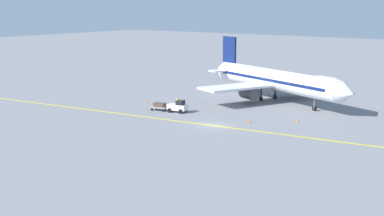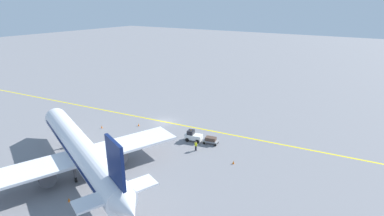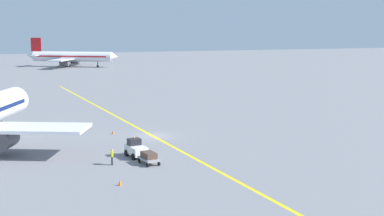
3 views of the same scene
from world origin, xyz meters
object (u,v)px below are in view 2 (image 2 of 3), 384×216
traffic_cone_near_nose (233,162)px  traffic_cone_far_edge (69,200)px  ground_crew_worker (196,146)px  airplane_at_gate (81,151)px  traffic_cone_by_wingtip (139,125)px  traffic_cone_mid_apron (102,127)px  baggage_tug_white (193,136)px  baggage_cart_trailing (211,140)px

traffic_cone_near_nose → traffic_cone_far_edge: size_ratio=1.00×
ground_crew_worker → airplane_at_gate: bearing=146.2°
ground_crew_worker → traffic_cone_by_wingtip: 15.59m
traffic_cone_mid_apron → traffic_cone_far_edge: size_ratio=1.00×
ground_crew_worker → traffic_cone_mid_apron: ground_crew_worker is taller
baggage_tug_white → ground_crew_worker: bearing=-141.0°
baggage_cart_trailing → traffic_cone_far_edge: 24.71m
traffic_cone_near_nose → traffic_cone_by_wingtip: (3.35, 22.50, 0.00)m
baggage_cart_trailing → traffic_cone_near_nose: size_ratio=5.13×
baggage_tug_white → traffic_cone_by_wingtip: size_ratio=5.88×
baggage_cart_trailing → traffic_cone_far_edge: bearing=163.8°
traffic_cone_near_nose → traffic_cone_by_wingtip: size_ratio=1.00×
airplane_at_gate → ground_crew_worker: airplane_at_gate is taller
airplane_at_gate → traffic_cone_by_wingtip: size_ratio=61.95×
baggage_tug_white → traffic_cone_near_nose: baggage_tug_white is taller
traffic_cone_near_nose → traffic_cone_mid_apron: bearing=92.9°
baggage_tug_white → traffic_cone_by_wingtip: bearing=90.9°
baggage_cart_trailing → traffic_cone_mid_apron: 22.25m
traffic_cone_near_nose → traffic_cone_far_edge: 23.60m
baggage_tug_white → baggage_cart_trailing: bearing=-78.9°
traffic_cone_by_wingtip → traffic_cone_far_edge: bearing=-158.0°
airplane_at_gate → ground_crew_worker: (14.78, -9.90, -2.80)m
baggage_tug_white → baggage_cart_trailing: baggage_tug_white is taller
baggage_tug_white → traffic_cone_by_wingtip: 12.92m
baggage_cart_trailing → traffic_cone_mid_apron: (-5.59, 21.53, -0.49)m
traffic_cone_near_nose → airplane_at_gate: bearing=129.8°
baggage_tug_white → traffic_cone_near_nose: (-3.56, -9.60, -0.63)m
ground_crew_worker → traffic_cone_far_edge: (-20.10, 6.07, -0.63)m
baggage_cart_trailing → ground_crew_worker: size_ratio=1.68×
ground_crew_worker → traffic_cone_near_nose: size_ratio=3.05×
baggage_tug_white → traffic_cone_far_edge: (-23.10, 3.64, -0.63)m
baggage_cart_trailing → traffic_cone_near_nose: baggage_cart_trailing is taller
airplane_at_gate → ground_crew_worker: 18.01m
airplane_at_gate → traffic_cone_by_wingtip: (17.57, 5.43, -3.43)m
ground_crew_worker → traffic_cone_mid_apron: bearing=95.4°
airplane_at_gate → baggage_cart_trailing: airplane_at_gate is taller
airplane_at_gate → baggage_cart_trailing: size_ratio=12.08×
ground_crew_worker → traffic_cone_near_nose: 7.22m
ground_crew_worker → traffic_cone_near_nose: bearing=-94.5°
traffic_cone_by_wingtip → traffic_cone_near_nose: bearing=-98.5°
traffic_cone_by_wingtip → ground_crew_worker: bearing=-100.3°
traffic_cone_by_wingtip → traffic_cone_far_edge: 24.69m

